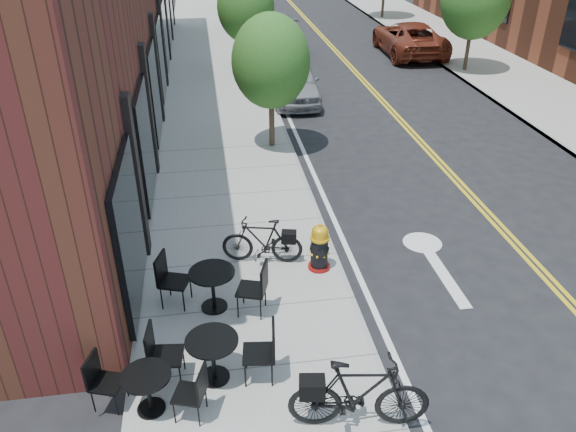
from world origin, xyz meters
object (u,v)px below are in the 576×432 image
bistro_set_b (148,387)px  parked_car_far (409,38)px  bicycle_left (262,241)px  parked_car_c (254,9)px  bicycle_right (359,395)px  parked_car_b (280,41)px  fire_hydrant (319,248)px  bistro_set_a (213,353)px  parked_car_a (295,81)px  bistro_set_c (213,284)px

bistro_set_b → parked_car_far: (10.82, 19.95, 0.19)m
bicycle_left → bistro_set_b: (-2.03, -3.54, -0.04)m
bistro_set_b → parked_car_c: (4.40, 28.79, 0.16)m
parked_car_c → parked_car_far: 10.93m
bicycle_left → bicycle_right: bicycle_right is taller
parked_car_b → parked_car_far: bearing=7.3°
bicycle_left → parked_car_b: (2.65, 16.47, 0.21)m
bicycle_right → parked_car_b: bearing=3.2°
bicycle_left → parked_car_far: bearing=164.5°
bicycle_right → parked_car_c: size_ratio=0.39×
parked_car_b → parked_car_c: size_ratio=1.00×
bicycle_left → parked_car_c: 25.37m
fire_hydrant → parked_car_far: size_ratio=0.19×
bicycle_left → parked_car_b: parked_car_b is taller
fire_hydrant → bicycle_right: 3.86m
bistro_set_b → parked_car_c: parked_car_c is taller
bicycle_right → bistro_set_a: (-1.96, 1.19, -0.08)m
bicycle_right → bistro_set_b: 2.99m
parked_car_far → parked_car_b: bearing=1.6°
parked_car_a → bistro_set_a: bearing=-100.2°
parked_car_b → parked_car_c: 8.79m
bistro_set_a → bistro_set_b: size_ratio=1.12×
bicycle_right → parked_car_b: (1.79, 20.72, 0.11)m
fire_hydrant → parked_car_b: 16.94m
bistro_set_c → parked_car_a: bearing=92.1°
bistro_set_a → fire_hydrant: bearing=57.1°
parked_car_a → parked_car_c: bearing=94.1°
bicycle_left → bicycle_right: 4.34m
bistro_set_c → parked_car_c: (3.40, 26.59, 0.09)m
bistro_set_b → parked_car_a: (4.40, 14.03, 0.14)m
bicycle_left → bistro_set_c: 1.69m
bistro_set_b → parked_car_b: bearing=94.9°
bicycle_left → parked_car_b: bearing=-176.4°
bistro_set_a → parked_car_a: parked_car_a is taller
fire_hydrant → bistro_set_b: fire_hydrant is taller
parked_car_a → parked_car_c: 14.76m
fire_hydrant → parked_car_far: 18.49m
fire_hydrant → bistro_set_c: (-2.12, -0.93, 0.04)m
bicycle_right → bistro_set_c: size_ratio=1.01×
bicycle_left → parked_car_c: bearing=-172.6°
parked_car_a → bicycle_left: bearing=-98.6°
fire_hydrant → bicycle_left: 1.16m
bistro_set_a → bistro_set_b: bearing=-146.5°
fire_hydrant → bistro_set_c: bearing=-131.4°
parked_car_c → parked_car_b: bearing=-87.5°
bistro_set_c → parked_car_c: 26.80m
fire_hydrant → bicycle_left: bearing=-175.2°
fire_hydrant → parked_car_a: parked_car_a is taller
bistro_set_c → parked_car_c: parked_car_c is taller
bicycle_right → parked_car_c: bearing=5.2°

